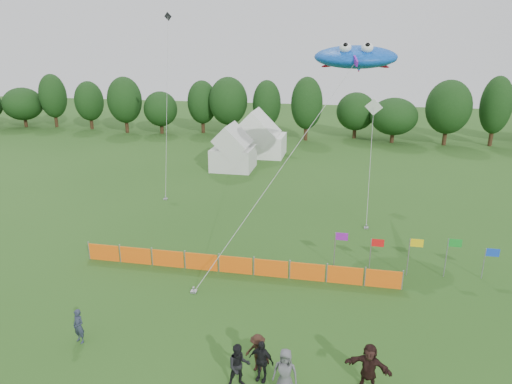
% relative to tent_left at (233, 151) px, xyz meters
% --- Properties ---
extents(ground, '(160.00, 160.00, 0.00)m').
position_rel_tent_left_xyz_m(ground, '(6.82, -28.29, -1.84)').
color(ground, '#234C16').
rests_on(ground, ground).
extents(treeline, '(104.57, 8.78, 8.36)m').
position_rel_tent_left_xyz_m(treeline, '(8.43, 16.64, 2.35)').
color(treeline, '#382314').
rests_on(treeline, ground).
extents(tent_left, '(4.13, 4.13, 3.64)m').
position_rel_tent_left_xyz_m(tent_left, '(0.00, 0.00, 0.00)').
color(tent_left, silver).
rests_on(tent_left, ground).
extents(tent_right, '(5.51, 4.41, 3.89)m').
position_rel_tent_left_xyz_m(tent_right, '(1.58, 6.25, 0.13)').
color(tent_right, white).
rests_on(tent_right, ground).
extents(barrier_fence, '(17.90, 0.06, 1.00)m').
position_rel_tent_left_xyz_m(barrier_fence, '(5.46, -21.31, -1.34)').
color(barrier_fence, '#FC600E').
rests_on(barrier_fence, ground).
extents(flag_row, '(8.73, 0.51, 2.28)m').
position_rel_tent_left_xyz_m(flag_row, '(14.97, -19.38, -0.44)').
color(flag_row, gray).
rests_on(flag_row, ground).
extents(spectator_a, '(0.66, 0.54, 1.56)m').
position_rel_tent_left_xyz_m(spectator_a, '(0.35, -28.61, -1.06)').
color(spectator_a, '#272E41').
rests_on(spectator_a, ground).
extents(spectator_b, '(1.07, 0.98, 1.80)m').
position_rel_tent_left_xyz_m(spectator_b, '(7.69, -29.85, -0.94)').
color(spectator_b, black).
rests_on(spectator_b, ground).
extents(spectator_c, '(1.19, 0.90, 1.63)m').
position_rel_tent_left_xyz_m(spectator_c, '(8.21, -28.87, -1.02)').
color(spectator_c, black).
rests_on(spectator_c, ground).
extents(spectator_d, '(1.08, 0.65, 1.72)m').
position_rel_tent_left_xyz_m(spectator_d, '(8.44, -29.34, -0.98)').
color(spectator_d, black).
rests_on(spectator_d, ground).
extents(spectator_e, '(0.94, 0.63, 1.88)m').
position_rel_tent_left_xyz_m(spectator_e, '(9.43, -29.89, -0.90)').
color(spectator_e, '#545459').
rests_on(spectator_e, ground).
extents(spectator_f, '(1.83, 0.96, 1.88)m').
position_rel_tent_left_xyz_m(spectator_f, '(12.42, -28.99, -0.90)').
color(spectator_f, black).
rests_on(spectator_f, ground).
extents(stingray_kite, '(10.57, 20.84, 12.36)m').
position_rel_tent_left_xyz_m(stingray_kite, '(11.39, -10.10, 9.48)').
color(stingray_kite, blue).
rests_on(stingray_kite, ground).
extents(small_kite_white, '(1.43, 8.87, 7.97)m').
position_rel_tent_left_xyz_m(small_kite_white, '(13.06, -6.70, 3.77)').
color(small_kite_white, white).
rests_on(small_kite_white, ground).
extents(small_kite_dark, '(3.63, 10.84, 15.02)m').
position_rel_tent_left_xyz_m(small_kite_dark, '(-4.91, -4.33, 6.40)').
color(small_kite_dark, black).
rests_on(small_kite_dark, ground).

